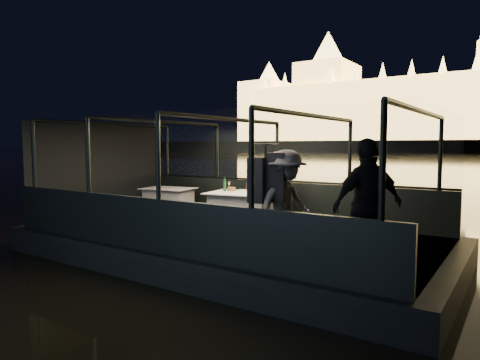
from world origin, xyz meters
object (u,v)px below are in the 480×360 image
Objects in this scene: chair_port_right at (276,205)px; passenger_stripe at (286,204)px; coat_stand at (265,201)px; dining_table_aft at (169,199)px; person_woman_coral at (275,190)px; passenger_dark at (368,212)px; wine_bottle at (225,184)px; person_man_maroon at (257,189)px; dining_table_central at (242,210)px; chair_port_left at (258,203)px.

passenger_stripe is (1.45, -2.30, 0.40)m from chair_port_right.
coat_stand is (1.19, -2.50, 0.45)m from chair_port_right.
person_woman_coral reaches higher than dining_table_aft.
passenger_dark is 4.15m from wine_bottle.
person_man_maroon is 0.94m from wine_bottle.
dining_table_aft is 2.91m from person_woman_coral.
dining_table_central is 0.89× the size of person_woman_coral.
dining_table_aft is at bearing -144.98° from person_woman_coral.
dining_table_aft is at bearing -152.85° from chair_port_left.
person_woman_coral is 5.15× the size of wine_bottle.
passenger_dark is at bearing -16.54° from chair_port_left.
dining_table_central is 2.66m from dining_table_aft.
passenger_stripe is at bearing -30.06° from chair_port_left.
passenger_dark reaches higher than chair_port_left.
wine_bottle is (2.09, -0.42, 0.53)m from dining_table_aft.
person_woman_coral is 1.14× the size of person_man_maroon.
chair_port_right reaches higher than dining_table_central.
passenger_dark is (1.57, 0.14, -0.05)m from coat_stand.
wine_bottle is at bearing 138.62° from coat_stand.
person_man_maroon is (2.39, 0.46, 0.36)m from dining_table_aft.
chair_port_right is (0.47, 0.66, 0.06)m from dining_table_central.
coat_stand reaches higher than chair_port_right.
person_man_maroon is 3.36m from passenger_stripe.
person_woman_coral is at bearing 51.95° from wine_bottle.
person_man_maroon is (-0.69, 0.29, 0.30)m from chair_port_right.
passenger_stripe reaches higher than chair_port_right.
person_man_maroon reaches higher than chair_port_left.
dining_table_central is 0.79× the size of coat_stand.
passenger_dark reaches higher than person_man_maroon.
coat_stand is (1.76, -2.64, 0.45)m from chair_port_left.
chair_port_left is (-0.09, 0.80, 0.06)m from dining_table_central.
passenger_stripe is 5.43× the size of wine_bottle.
dining_table_aft is 0.75× the size of passenger_stripe.
person_woman_coral is 0.95× the size of passenger_stripe.
chair_port_right is 0.53m from person_woman_coral.
chair_port_left is 0.49m from person_woman_coral.
chair_port_left is 4.18m from passenger_dark.
chair_port_left is 0.52× the size of passenger_dark.
person_man_maroon is at bearing 10.85° from dining_table_aft.
passenger_dark reaches higher than person_woman_coral.
dining_table_central is at bearing -141.28° from chair_port_right.
person_man_maroon is (-1.88, 2.79, -0.15)m from coat_stand.
person_man_maroon is at bearing 102.81° from dining_table_central.
coat_stand is at bearing -35.97° from chair_port_left.
person_man_maroon reaches higher than dining_table_aft.
chair_port_right is (0.57, -0.13, 0.00)m from chair_port_left.
chair_port_left is at bearing -119.54° from person_woman_coral.
dining_table_central is 0.85× the size of passenger_stripe.
person_man_maroon is 4.35m from passenger_dark.
person_woman_coral is (2.83, 0.53, 0.36)m from dining_table_aft.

